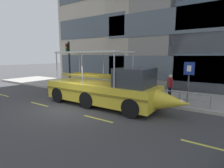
{
  "coord_description": "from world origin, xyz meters",
  "views": [
    {
      "loc": [
        7.57,
        -7.27,
        3.02
      ],
      "look_at": [
        1.43,
        1.88,
        1.3
      ],
      "focal_mm": 28.06,
      "sensor_mm": 36.0,
      "label": 1
    }
  ],
  "objects_px": {
    "duck_tour_boat": "(107,89)",
    "pedestrian_near_bow": "(170,84)",
    "traffic_light_pole": "(69,60)",
    "parking_sign": "(189,76)"
  },
  "relations": [
    {
      "from": "parking_sign",
      "to": "pedestrian_near_bow",
      "type": "bearing_deg",
      "value": 159.92
    },
    {
      "from": "parking_sign",
      "to": "pedestrian_near_bow",
      "type": "xyz_separation_m",
      "value": [
        -1.21,
        0.44,
        -0.7
      ]
    },
    {
      "from": "duck_tour_boat",
      "to": "pedestrian_near_bow",
      "type": "bearing_deg",
      "value": 47.31
    },
    {
      "from": "pedestrian_near_bow",
      "to": "parking_sign",
      "type": "bearing_deg",
      "value": -20.08
    },
    {
      "from": "traffic_light_pole",
      "to": "duck_tour_boat",
      "type": "relative_size",
      "value": 0.46
    },
    {
      "from": "duck_tour_boat",
      "to": "traffic_light_pole",
      "type": "bearing_deg",
      "value": 157.42
    },
    {
      "from": "duck_tour_boat",
      "to": "pedestrian_near_bow",
      "type": "height_order",
      "value": "duck_tour_boat"
    },
    {
      "from": "traffic_light_pole",
      "to": "pedestrian_near_bow",
      "type": "bearing_deg",
      "value": 3.94
    },
    {
      "from": "duck_tour_boat",
      "to": "pedestrian_near_bow",
      "type": "xyz_separation_m",
      "value": [
        2.9,
        3.14,
        0.13
      ]
    },
    {
      "from": "traffic_light_pole",
      "to": "parking_sign",
      "type": "height_order",
      "value": "traffic_light_pole"
    }
  ]
}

